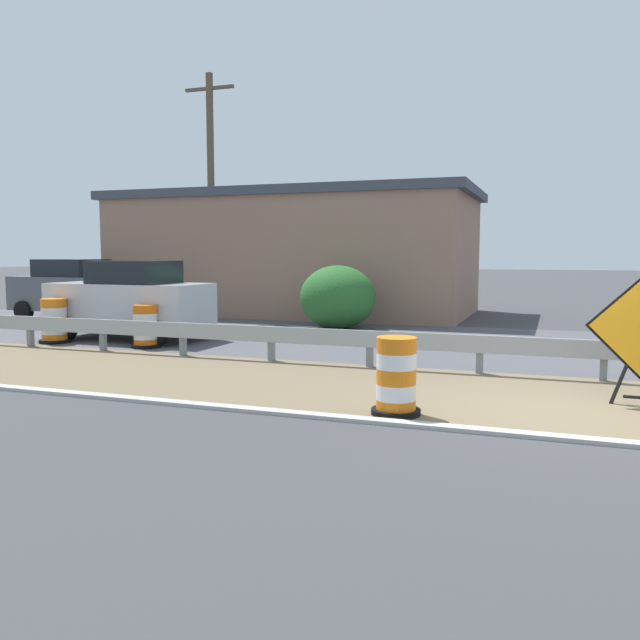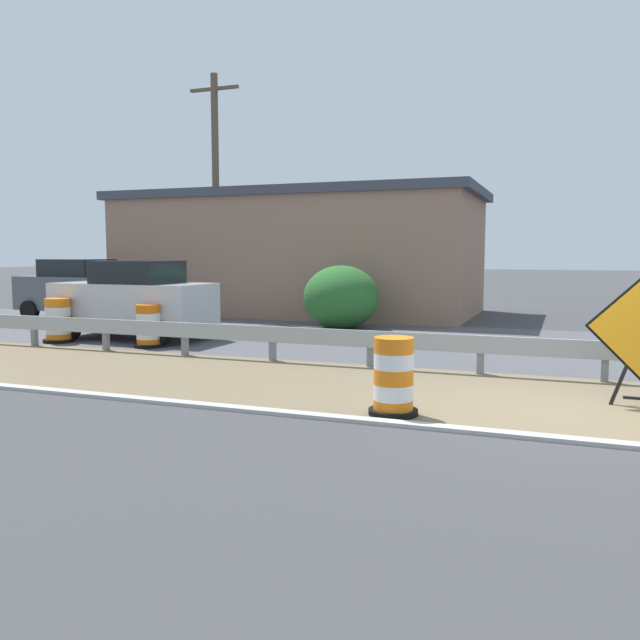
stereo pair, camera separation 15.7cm
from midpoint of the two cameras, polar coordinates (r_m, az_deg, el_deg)
The scene contains 13 objects.
ground_plane at distance 9.51m, azimuth 21.10°, elevation -7.80°, with size 160.00×160.00×0.00m, color #3D3D3F.
median_dirt_strip at distance 10.33m, azimuth 21.07°, elevation -6.71°, with size 4.09×120.00×0.01m, color #706047.
far_lane_asphalt at distance 15.96m, azimuth 20.99°, elevation -2.37°, with size 7.33×120.00×0.00m, color #4C4C51.
curb_near_edge at distance 8.25m, azimuth 21.14°, elevation -9.86°, with size 0.20×120.00×0.11m, color #ADADA8.
guardrail_median at distance 12.25m, azimuth 9.37°, elevation -2.01°, with size 0.18×49.65×0.71m.
traffic_barrel_nearest at distance 8.89m, azimuth 6.94°, elevation -5.22°, with size 0.67×0.67×1.06m.
traffic_barrel_close at distance 15.63m, azimuth -14.46°, elevation -0.69°, with size 0.69×0.69×0.99m.
traffic_barrel_mid at distance 17.18m, azimuth -21.64°, elevation -0.20°, with size 0.74×0.74×1.08m.
car_trailing_near_lane at distance 22.87m, azimuth -19.91°, elevation 2.54°, with size 2.05×4.28×1.98m.
car_lead_far_lane at distance 17.10m, azimuth -15.64°, elevation 1.67°, with size 2.03×4.04×1.99m.
roadside_shop_near at distance 24.13m, azimuth -1.52°, elevation 5.89°, with size 6.33×13.03×4.35m.
utility_pole_near at distance 22.92m, azimuth -8.88°, elevation 10.96°, with size 0.24×1.80×8.16m.
bush_roadside at distance 18.71m, azimuth 2.09°, elevation 1.99°, with size 2.16×2.16×1.83m, color #286028.
Camera 2 is at (-9.22, 0.05, 2.19)m, focal length 36.67 mm.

